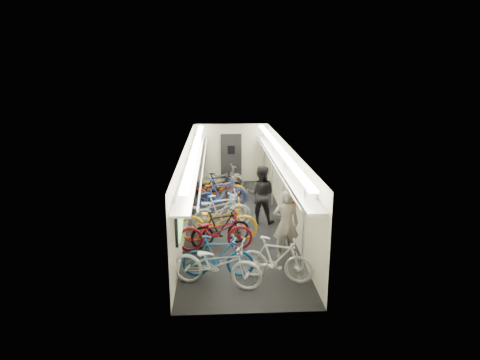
{
  "coord_description": "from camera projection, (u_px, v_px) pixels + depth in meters",
  "views": [
    {
      "loc": [
        -0.58,
        -12.27,
        4.54
      ],
      "look_at": [
        0.13,
        0.77,
        1.15
      ],
      "focal_mm": 32.0,
      "sensor_mm": 36.0,
      "label": 1
    }
  ],
  "objects": [
    {
      "name": "bicycle_1",
      "position": [
        218.0,
        256.0,
        9.54
      ],
      "size": [
        1.66,
        0.57,
        0.98
      ],
      "primitive_type": "imported",
      "rotation": [
        0.0,
        0.0,
        1.5
      ],
      "color": "navy",
      "rests_on": "ground"
    },
    {
      "name": "bicycle_6",
      "position": [
        216.0,
        210.0,
        12.46
      ],
      "size": [
        2.16,
        0.87,
        1.11
      ],
      "primitive_type": "imported",
      "rotation": [
        0.0,
        0.0,
        1.63
      ],
      "color": "#ABABAF",
      "rests_on": "ground"
    },
    {
      "name": "bicycle_2",
      "position": [
        215.0,
        232.0,
        10.95
      ],
      "size": [
        1.97,
        0.78,
        1.02
      ],
      "primitive_type": "imported",
      "rotation": [
        0.0,
        0.0,
        1.63
      ],
      "color": "maroon",
      "rests_on": "ground"
    },
    {
      "name": "bicycle_8",
      "position": [
        217.0,
        191.0,
        14.55
      ],
      "size": [
        1.97,
        0.75,
        1.02
      ],
      "primitive_type": "imported",
      "rotation": [
        0.0,
        0.0,
        1.61
      ],
      "color": "maroon",
      "rests_on": "ground"
    },
    {
      "name": "bicycle_10",
      "position": [
        223.0,
        187.0,
        15.29
      ],
      "size": [
        1.88,
        1.31,
        0.94
      ],
      "primitive_type": "imported",
      "rotation": [
        0.0,
        0.0,
        1.14
      ],
      "color": "orange",
      "rests_on": "ground"
    },
    {
      "name": "bicycle_11",
      "position": [
        276.0,
        259.0,
        9.37
      ],
      "size": [
        1.73,
        1.02,
        1.01
      ],
      "primitive_type": "imported",
      "rotation": [
        0.0,
        0.0,
        1.22
      ],
      "color": "silver",
      "rests_on": "ground"
    },
    {
      "name": "train_car_shell",
      "position": [
        224.0,
        165.0,
        13.29
      ],
      "size": [
        10.0,
        10.0,
        10.0
      ],
      "color": "black",
      "rests_on": "ground"
    },
    {
      "name": "passenger_mid",
      "position": [
        261.0,
        194.0,
        12.89
      ],
      "size": [
        1.01,
        0.88,
        1.77
      ],
      "primitive_type": "imported",
      "rotation": [
        0.0,
        0.0,
        2.86
      ],
      "color": "black",
      "rests_on": "ground"
    },
    {
      "name": "passenger_near",
      "position": [
        286.0,
        224.0,
        10.42
      ],
      "size": [
        0.65,
        0.43,
        1.76
      ],
      "primitive_type": "imported",
      "rotation": [
        0.0,
        0.0,
        3.13
      ],
      "color": "slate",
      "rests_on": "ground"
    },
    {
      "name": "bicycle_0",
      "position": [
        217.0,
        264.0,
        9.11
      ],
      "size": [
        2.11,
        1.26,
        1.05
      ],
      "primitive_type": "imported",
      "rotation": [
        0.0,
        0.0,
        1.27
      ],
      "color": "silver",
      "rests_on": "ground"
    },
    {
      "name": "bicycle_7",
      "position": [
        222.0,
        195.0,
        14.01
      ],
      "size": [
        1.9,
        1.2,
        1.11
      ],
      "primitive_type": "imported",
      "rotation": [
        0.0,
        0.0,
        1.97
      ],
      "color": "#193E9B",
      "rests_on": "ground"
    },
    {
      "name": "bicycle_14",
      "position": [
        222.0,
        179.0,
        16.51
      ],
      "size": [
        1.68,
        0.61,
        0.88
      ],
      "primitive_type": "imported",
      "rotation": [
        0.0,
        0.0,
        1.55
      ],
      "color": "slate",
      "rests_on": "ground"
    },
    {
      "name": "backpack",
      "position": [
        292.0,
        198.0,
        11.12
      ],
      "size": [
        0.29,
        0.21,
        0.38
      ],
      "primitive_type": "cube",
      "rotation": [
        0.0,
        0.0,
        0.28
      ],
      "color": "#9D1E0F",
      "rests_on": "passenger_near"
    },
    {
      "name": "bicycle_9",
      "position": [
        220.0,
        186.0,
        15.14
      ],
      "size": [
        1.78,
        0.88,
        1.03
      ],
      "primitive_type": "imported",
      "rotation": [
        0.0,
        0.0,
        1.81
      ],
      "color": "black",
      "rests_on": "ground"
    },
    {
      "name": "bicycle_5",
      "position": [
        220.0,
        211.0,
        12.5
      ],
      "size": [
        1.79,
        1.1,
        1.04
      ],
      "primitive_type": "imported",
      "rotation": [
        0.0,
        0.0,
        1.96
      ],
      "color": "silver",
      "rests_on": "ground"
    },
    {
      "name": "bicycle_4",
      "position": [
        218.0,
        221.0,
        11.56
      ],
      "size": [
        2.15,
        0.77,
        1.13
      ],
      "primitive_type": "imported",
      "rotation": [
        0.0,
        0.0,
        1.58
      ],
      "color": "orange",
      "rests_on": "ground"
    },
    {
      "name": "bicycle_12",
      "position": [
        221.0,
        178.0,
        16.41
      ],
      "size": [
        1.93,
        1.13,
        0.96
      ],
      "primitive_type": "imported",
      "rotation": [
        0.0,
        0.0,
        1.86
      ],
      "color": "slate",
      "rests_on": "ground"
    },
    {
      "name": "bicycle_3",
      "position": [
        221.0,
        228.0,
        11.21
      ],
      "size": [
        1.72,
        1.01,
        1.0
      ],
      "primitive_type": "imported",
      "rotation": [
        0.0,
        0.0,
        1.92
      ],
      "color": "black",
      "rests_on": "ground"
    }
  ]
}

